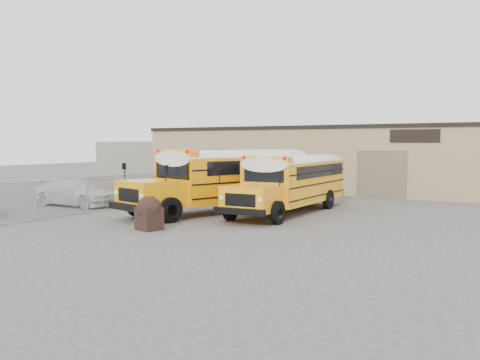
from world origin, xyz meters
The scene contains 9 objects.
ground centered at (0.00, 0.00, 0.00)m, with size 120.00×120.00×0.00m, color #403E3B.
warehouse centered at (0.00, 19.99, 2.37)m, with size 30.20×10.20×4.67m.
chainlink_fence centered at (-6.00, 3.00, 0.90)m, with size 0.07×18.07×1.81m.
distant_building_left centered at (-22.00, 22.00, 1.80)m, with size 8.00×6.00×3.60m, color gray.
school_bus_left centered at (0.95, 10.88, 1.85)m, with size 5.21×11.26×3.20m.
school_bus_right centered at (2.05, 11.88, 1.68)m, with size 3.11×10.04×2.91m.
tarp_bundle centered at (0.00, -2.20, 0.70)m, with size 1.09×1.02×1.37m.
car_white centered at (-9.06, 1.86, 0.74)m, with size 2.07×5.09×1.48m, color silver.
car_dark centered at (-8.28, 10.40, 0.75)m, with size 1.59×4.57×1.51m, color black.
Camera 1 is at (14.37, -18.18, 3.49)m, focal length 40.00 mm.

